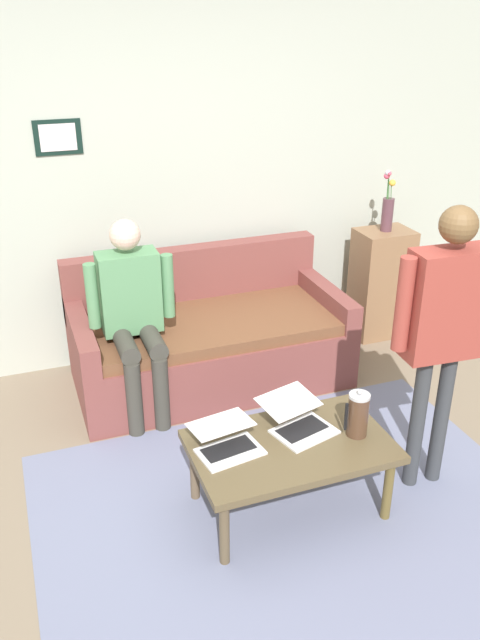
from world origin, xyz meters
name	(u,v)px	position (x,y,z in m)	size (l,w,h in m)	color
ground_plane	(297,530)	(0.00, 0.00, 0.00)	(7.68, 7.68, 0.00)	#7E6D5A
area_rug	(296,519)	(-0.03, -0.07, 0.00)	(2.64, 2.07, 0.01)	slate
back_wall	(174,175)	(0.00, -2.20, 1.35)	(7.04, 0.11, 2.70)	#AFB6AA
couch	(208,339)	(-0.05, -1.63, 0.30)	(1.87, 0.92, 0.88)	brown
coffee_table	(290,451)	(-0.03, -0.17, 0.37)	(1.02, 0.62, 0.42)	brown
laptop_left	(299,421)	(-0.12, -0.28, 0.46)	(0.39, 0.43, 0.14)	silver
laptop_center	(227,442)	(0.29, -0.24, 0.46)	(0.36, 0.35, 0.12)	silver
french_press	(358,414)	(-0.38, -0.13, 0.54)	(0.13, 0.11, 0.27)	#4C3323
side_shelf	(380,283)	(-1.56, -1.83, 0.44)	(0.42, 0.32, 0.88)	#866143
flower_vase	(388,209)	(-1.55, -1.83, 1.05)	(0.09, 0.09, 0.47)	#583540
person_standing	(445,317)	(-0.82, -0.12, 1.02)	(0.57, 0.20, 1.59)	#35373C
person_seated	(133,309)	(0.51, -1.40, 0.73)	(0.55, 0.51, 1.28)	#3C3A33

